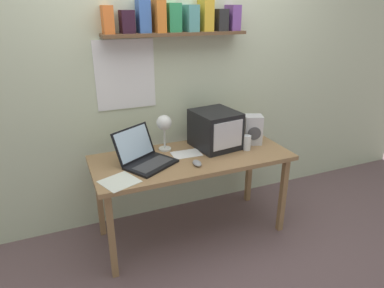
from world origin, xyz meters
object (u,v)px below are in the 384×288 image
object	(u,v)px
juice_glass	(247,144)
loose_paper_near_monitor	(186,154)
desk_lamp	(164,125)
loose_paper_near_laptop	(119,182)
laptop	(144,155)
crt_monitor	(215,129)
corner_desk	(192,163)
computer_mouse	(197,163)
space_heater	(253,130)

from	to	relation	value
juice_glass	loose_paper_near_monitor	xyz separation A→B (m)	(-0.49, 0.11, -0.05)
desk_lamp	loose_paper_near_laptop	distance (m)	0.60
laptop	desk_lamp	size ratio (longest dim) A/B	1.51
crt_monitor	desk_lamp	xyz separation A→B (m)	(-0.42, 0.04, 0.08)
loose_paper_near_monitor	corner_desk	bearing A→B (deg)	-59.89
laptop	juice_glass	size ratio (longest dim) A/B	3.87
computer_mouse	loose_paper_near_laptop	xyz separation A→B (m)	(-0.58, -0.04, -0.01)
computer_mouse	space_heater	bearing A→B (deg)	19.64
desk_lamp	juice_glass	bearing A→B (deg)	0.20
desk_lamp	computer_mouse	world-z (taller)	desk_lamp
space_heater	laptop	bearing A→B (deg)	-158.30
laptop	juice_glass	world-z (taller)	laptop
laptop	space_heater	size ratio (longest dim) A/B	1.94
loose_paper_near_monitor	loose_paper_near_laptop	world-z (taller)	same
laptop	loose_paper_near_monitor	world-z (taller)	laptop
juice_glass	space_heater	distance (m)	0.17
corner_desk	computer_mouse	distance (m)	0.19
juice_glass	space_heater	world-z (taller)	space_heater
space_heater	computer_mouse	distance (m)	0.65
corner_desk	juice_glass	world-z (taller)	juice_glass
juice_glass	crt_monitor	bearing A→B (deg)	142.10
corner_desk	computer_mouse	size ratio (longest dim) A/B	14.09
juice_glass	loose_paper_near_laptop	size ratio (longest dim) A/B	0.43
laptop	desk_lamp	bearing A→B (deg)	0.14
crt_monitor	loose_paper_near_laptop	size ratio (longest dim) A/B	1.39
crt_monitor	loose_paper_near_monitor	size ratio (longest dim) A/B	1.72
corner_desk	loose_paper_near_monitor	distance (m)	0.09
corner_desk	loose_paper_near_laptop	xyz separation A→B (m)	(-0.61, -0.21, 0.07)
space_heater	crt_monitor	bearing A→B (deg)	-169.45
corner_desk	laptop	size ratio (longest dim) A/B	3.24
laptop	loose_paper_near_monitor	size ratio (longest dim) A/B	2.04
crt_monitor	loose_paper_near_monitor	world-z (taller)	crt_monitor
loose_paper_near_laptop	desk_lamp	bearing A→B (deg)	38.37
crt_monitor	computer_mouse	xyz separation A→B (m)	(-0.28, -0.27, -0.14)
laptop	juice_glass	distance (m)	0.84
desk_lamp	crt_monitor	bearing A→B (deg)	12.69
laptop	space_heater	xyz separation A→B (m)	(0.96, 0.03, 0.06)
crt_monitor	space_heater	distance (m)	0.33
crt_monitor	desk_lamp	distance (m)	0.43
crt_monitor	computer_mouse	size ratio (longest dim) A/B	3.66
corner_desk	loose_paper_near_laptop	world-z (taller)	loose_paper_near_laptop
corner_desk	loose_paper_near_monitor	size ratio (longest dim) A/B	6.61
corner_desk	juice_glass	distance (m)	0.48
crt_monitor	space_heater	bearing A→B (deg)	-16.95
juice_glass	loose_paper_near_monitor	world-z (taller)	juice_glass
loose_paper_near_laptop	corner_desk	bearing A→B (deg)	18.55
laptop	corner_desk	bearing A→B (deg)	-33.18
crt_monitor	laptop	bearing A→B (deg)	179.99
laptop	loose_paper_near_monitor	distance (m)	0.36
loose_paper_near_laptop	space_heater	bearing A→B (deg)	12.03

